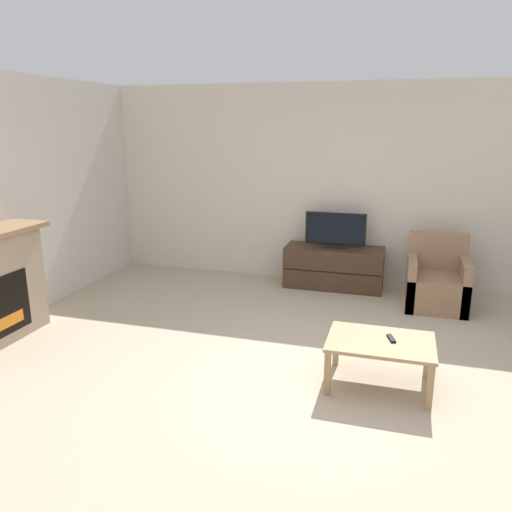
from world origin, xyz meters
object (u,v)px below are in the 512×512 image
object	(u,v)px
tv_stand	(334,267)
coffee_table	(380,346)
armchair	(436,283)
remote	(391,338)
tv	(335,232)

from	to	relation	value
tv_stand	coffee_table	size ratio (longest dim) A/B	1.49
coffee_table	tv_stand	bearing A→B (deg)	106.13
armchair	coffee_table	world-z (taller)	armchair
coffee_table	remote	size ratio (longest dim) A/B	5.66
armchair	remote	size ratio (longest dim) A/B	5.55
tv	armchair	bearing A→B (deg)	-15.68
coffee_table	remote	distance (m)	0.11
tv_stand	tv	world-z (taller)	tv
remote	tv_stand	bearing A→B (deg)	90.38
tv_stand	tv	distance (m)	0.50
tv	coffee_table	world-z (taller)	tv
tv	coffee_table	distance (m)	2.68
tv_stand	coffee_table	bearing A→B (deg)	-73.87
tv	tv_stand	bearing A→B (deg)	90.00
tv	remote	size ratio (longest dim) A/B	5.17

